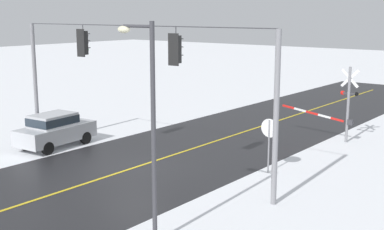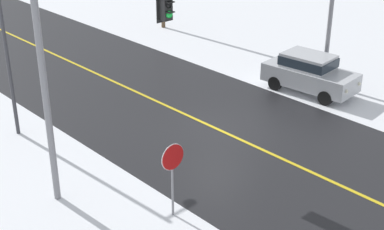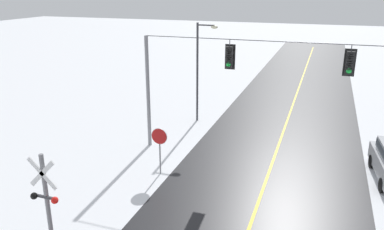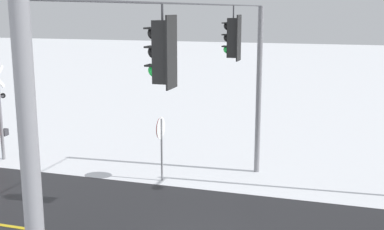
{
  "view_description": "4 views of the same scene",
  "coord_description": "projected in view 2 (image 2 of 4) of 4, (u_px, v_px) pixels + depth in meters",
  "views": [
    {
      "loc": [
        -15.58,
        15.45,
        6.71
      ],
      "look_at": [
        -2.51,
        -0.97,
        2.54
      ],
      "focal_mm": 48.11,
      "sensor_mm": 36.0,
      "label": 1
    },
    {
      "loc": [
        -13.78,
        -13.4,
        9.54
      ],
      "look_at": [
        -3.11,
        -1.91,
        2.24
      ],
      "focal_mm": 51.81,
      "sensor_mm": 36.0,
      "label": 2
    },
    {
      "loc": [
        2.09,
        -18.59,
        8.67
      ],
      "look_at": [
        -3.53,
        -2.59,
        3.0
      ],
      "focal_mm": 36.18,
      "sensor_mm": 36.0,
      "label": 3
    },
    {
      "loc": [
        11.2,
        3.04,
        6.11
      ],
      "look_at": [
        -3.41,
        -1.48,
        2.85
      ],
      "focal_mm": 46.85,
      "sensor_mm": 36.0,
      "label": 4
    }
  ],
  "objects": [
    {
      "name": "signal_span",
      "position": [
        222.0,
        27.0,
        19.78
      ],
      "size": [
        14.2,
        0.47,
        6.22
      ],
      "color": "gray",
      "rests_on": "ground"
    },
    {
      "name": "streetlamp_near",
      "position": [
        9.0,
        33.0,
        19.6
      ],
      "size": [
        1.39,
        0.28,
        6.5
      ],
      "color": "#38383D",
      "rests_on": "ground"
    },
    {
      "name": "ground_plane",
      "position": [
        217.0,
        129.0,
        21.42
      ],
      "size": [
        160.0,
        160.0,
        0.0
      ],
      "primitive_type": "plane",
      "color": "white"
    },
    {
      "name": "stop_sign",
      "position": [
        173.0,
        164.0,
        15.56
      ],
      "size": [
        0.8,
        0.09,
        2.35
      ],
      "color": "gray",
      "rests_on": "ground"
    },
    {
      "name": "lane_centre_line",
      "position": [
        124.0,
        86.0,
        25.41
      ],
      "size": [
        0.14,
        72.0,
        0.01
      ],
      "primitive_type": "cube",
      "color": "gold",
      "rests_on": "ground"
    },
    {
      "name": "parked_car_silver",
      "position": [
        309.0,
        72.0,
        24.47
      ],
      "size": [
        2.13,
        4.32,
        1.74
      ],
      "color": "#B7BABF",
      "rests_on": "ground"
    },
    {
      "name": "road_asphalt",
      "position": [
        124.0,
        87.0,
        25.41
      ],
      "size": [
        9.0,
        80.0,
        0.01
      ],
      "primitive_type": "cube",
      "color": "black",
      "rests_on": "ground"
    }
  ]
}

